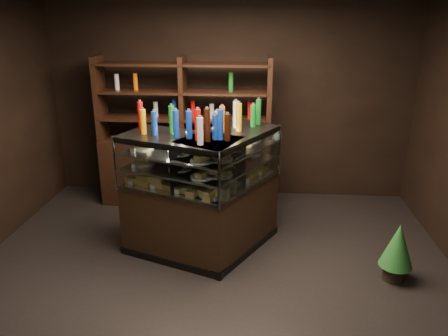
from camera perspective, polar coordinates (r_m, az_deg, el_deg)
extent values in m
plane|color=black|center=(4.34, -1.95, -15.77)|extent=(5.00, 5.00, 0.00)
cube|color=black|center=(6.11, 0.63, 10.07)|extent=(5.00, 0.02, 3.00)
cube|color=black|center=(4.86, 0.53, -6.22)|extent=(1.11, 1.34, 0.78)
cube|color=black|center=(5.03, 0.52, -9.84)|extent=(1.14, 1.38, 0.08)
cube|color=black|center=(4.54, 0.57, 4.23)|extent=(1.11, 1.34, 0.06)
cube|color=silver|center=(4.70, 0.55, -1.81)|extent=(1.04, 1.27, 0.02)
cube|color=silver|center=(4.64, 0.56, 0.31)|extent=(1.04, 1.27, 0.02)
cube|color=silver|center=(4.59, 0.56, 2.27)|extent=(1.04, 1.27, 0.02)
cube|color=white|center=(4.46, 3.88, 0.58)|extent=(0.59, 1.05, 0.55)
cylinder|color=silver|center=(4.97, 7.28, 2.45)|extent=(0.03, 0.03, 0.57)
cylinder|color=silver|center=(3.99, -0.60, -1.72)|extent=(0.03, 0.03, 0.57)
cube|color=black|center=(4.76, -5.49, -6.90)|extent=(1.33, 0.99, 0.78)
cube|color=black|center=(4.93, -5.36, -10.57)|extent=(1.37, 1.02, 0.08)
cube|color=black|center=(4.43, -5.87, 3.75)|extent=(1.33, 0.99, 0.06)
cube|color=silver|center=(4.60, -5.66, -2.42)|extent=(1.27, 0.92, 0.02)
cube|color=silver|center=(4.53, -5.73, -0.25)|extent=(1.27, 0.92, 0.02)
cube|color=silver|center=(4.48, -5.80, 1.74)|extent=(1.27, 0.92, 0.02)
cube|color=white|center=(4.26, -7.91, -0.48)|extent=(1.12, 0.43, 0.55)
cylinder|color=silver|center=(3.99, -0.60, -1.72)|extent=(0.03, 0.03, 0.57)
cylinder|color=silver|center=(4.61, -14.09, 0.66)|extent=(0.03, 0.03, 0.57)
cube|color=gold|center=(4.29, -2.83, -3.45)|extent=(0.17, 0.20, 0.06)
cube|color=gold|center=(4.40, -1.71, -2.84)|extent=(0.17, 0.20, 0.06)
cube|color=gold|center=(4.51, -0.64, -2.27)|extent=(0.17, 0.20, 0.06)
cube|color=gold|center=(4.62, 0.37, -1.72)|extent=(0.17, 0.20, 0.06)
cube|color=gold|center=(4.73, 1.34, -1.19)|extent=(0.17, 0.20, 0.06)
cube|color=gold|center=(4.84, 2.26, -0.69)|extent=(0.17, 0.20, 0.06)
cube|color=gold|center=(4.96, 3.13, -0.22)|extent=(0.17, 0.20, 0.06)
cube|color=gold|center=(5.08, 3.97, 0.24)|extent=(0.17, 0.20, 0.06)
cylinder|color=white|center=(4.28, -2.80, -1.13)|extent=(0.24, 0.24, 0.02)
cube|color=gold|center=(4.27, -2.81, -0.70)|extent=(0.16, 0.19, 0.05)
cylinder|color=white|center=(4.63, 0.56, 0.52)|extent=(0.24, 0.24, 0.02)
cube|color=gold|center=(4.62, 0.56, 0.92)|extent=(0.16, 0.19, 0.05)
cylinder|color=white|center=(5.00, 3.44, 1.92)|extent=(0.24, 0.24, 0.02)
cube|color=gold|center=(4.99, 3.45, 2.30)|extent=(0.16, 0.19, 0.05)
cylinder|color=white|center=(4.23, -2.84, 0.97)|extent=(0.24, 0.24, 0.02)
cube|color=gold|center=(4.22, -2.85, 1.42)|extent=(0.16, 0.19, 0.05)
cylinder|color=white|center=(4.58, 0.56, 2.48)|extent=(0.24, 0.24, 0.02)
cube|color=gold|center=(4.57, 0.57, 2.89)|extent=(0.16, 0.19, 0.05)
cylinder|color=white|center=(4.95, 3.48, 3.75)|extent=(0.24, 0.24, 0.02)
cube|color=gold|center=(4.94, 3.49, 4.14)|extent=(0.16, 0.19, 0.05)
cube|color=gold|center=(4.83, -10.98, -1.12)|extent=(0.20, 0.15, 0.06)
cube|color=gold|center=(4.75, -9.58, -1.39)|extent=(0.20, 0.15, 0.06)
cube|color=gold|center=(4.67, -8.13, -1.67)|extent=(0.20, 0.15, 0.06)
cube|color=gold|center=(4.60, -6.63, -1.95)|extent=(0.20, 0.15, 0.06)
cube|color=gold|center=(4.53, -5.08, -2.25)|extent=(0.20, 0.15, 0.06)
cube|color=gold|center=(4.46, -3.49, -2.55)|extent=(0.20, 0.15, 0.06)
cube|color=gold|center=(4.40, -1.85, -2.86)|extent=(0.20, 0.15, 0.06)
cube|color=gold|center=(4.34, -0.15, -3.17)|extent=(0.20, 0.15, 0.06)
cylinder|color=white|center=(4.77, -10.43, 0.75)|extent=(0.24, 0.24, 0.02)
cube|color=gold|center=(4.76, -10.46, 1.14)|extent=(0.19, 0.14, 0.05)
cylinder|color=white|center=(4.53, -5.74, -0.05)|extent=(0.24, 0.24, 0.02)
cube|color=gold|center=(4.52, -5.75, 0.37)|extent=(0.19, 0.14, 0.05)
cylinder|color=white|center=(4.32, -0.56, -0.92)|extent=(0.24, 0.24, 0.02)
cube|color=gold|center=(4.31, -0.56, -0.49)|extent=(0.19, 0.14, 0.05)
cylinder|color=white|center=(4.72, -10.56, 2.65)|extent=(0.24, 0.24, 0.02)
cube|color=gold|center=(4.71, -10.58, 3.06)|extent=(0.19, 0.14, 0.05)
cylinder|color=white|center=(4.47, -5.81, 1.96)|extent=(0.24, 0.24, 0.02)
cube|color=gold|center=(4.46, -5.83, 2.38)|extent=(0.19, 0.14, 0.05)
cylinder|color=white|center=(4.27, -0.56, 1.17)|extent=(0.24, 0.24, 0.02)
cube|color=gold|center=(4.25, -0.57, 1.61)|extent=(0.19, 0.14, 0.05)
cylinder|color=#D8590A|center=(4.10, -3.32, 4.98)|extent=(0.06, 0.06, 0.28)
cylinder|color=silver|center=(4.07, -3.36, 7.02)|extent=(0.03, 0.03, 0.02)
cylinder|color=#B20C0A|center=(4.20, -2.28, 5.34)|extent=(0.06, 0.06, 0.28)
cylinder|color=silver|center=(4.16, -2.30, 7.34)|extent=(0.03, 0.03, 0.02)
cylinder|color=#147223|center=(4.30, -1.28, 5.68)|extent=(0.06, 0.06, 0.28)
cylinder|color=silver|center=(4.26, -1.30, 7.64)|extent=(0.03, 0.03, 0.02)
cylinder|color=black|center=(4.40, -0.33, 6.01)|extent=(0.06, 0.06, 0.28)
cylinder|color=silver|center=(4.36, -0.33, 7.92)|extent=(0.03, 0.03, 0.02)
cylinder|color=silver|center=(4.50, 0.58, 6.32)|extent=(0.06, 0.06, 0.28)
cylinder|color=silver|center=(4.47, 0.58, 8.19)|extent=(0.03, 0.03, 0.02)
cylinder|color=#0F38B2|center=(4.60, 1.45, 6.61)|extent=(0.06, 0.06, 0.28)
cylinder|color=silver|center=(4.57, 1.46, 8.45)|extent=(0.03, 0.03, 0.02)
cylinder|color=yellow|center=(4.71, 2.28, 6.90)|extent=(0.06, 0.06, 0.28)
cylinder|color=silver|center=(4.68, 2.30, 8.69)|extent=(0.03, 0.03, 0.02)
cylinder|color=#D8590A|center=(4.81, 3.08, 7.16)|extent=(0.06, 0.06, 0.28)
cylinder|color=silver|center=(4.78, 3.11, 8.92)|extent=(0.03, 0.03, 0.02)
cylinder|color=#B20C0A|center=(4.92, 3.84, 7.42)|extent=(0.06, 0.06, 0.28)
cylinder|color=silver|center=(4.89, 3.88, 9.14)|extent=(0.03, 0.03, 0.02)
cylinder|color=#D8590A|center=(4.67, -11.27, 6.43)|extent=(0.06, 0.06, 0.28)
cylinder|color=silver|center=(4.64, -11.40, 8.23)|extent=(0.03, 0.03, 0.02)
cylinder|color=#B20C0A|center=(4.59, -10.00, 6.30)|extent=(0.06, 0.06, 0.28)
cylinder|color=silver|center=(4.56, -10.11, 8.14)|extent=(0.03, 0.03, 0.02)
cylinder|color=#147223|center=(4.52, -8.69, 6.17)|extent=(0.06, 0.06, 0.28)
cylinder|color=silver|center=(4.49, -8.79, 8.03)|extent=(0.03, 0.03, 0.02)
cylinder|color=black|center=(4.46, -7.34, 6.03)|extent=(0.06, 0.06, 0.28)
cylinder|color=silver|center=(4.42, -7.43, 7.92)|extent=(0.03, 0.03, 0.02)
cylinder|color=silver|center=(4.39, -5.95, 5.88)|extent=(0.06, 0.06, 0.28)
cylinder|color=silver|center=(4.36, -6.02, 7.80)|extent=(0.03, 0.03, 0.02)
cylinder|color=#0F38B2|center=(4.33, -4.52, 5.73)|extent=(0.06, 0.06, 0.28)
cylinder|color=silver|center=(4.29, -4.57, 7.67)|extent=(0.03, 0.03, 0.02)
cylinder|color=yellow|center=(4.27, -3.05, 5.56)|extent=(0.06, 0.06, 0.28)
cylinder|color=silver|center=(4.23, -3.08, 7.53)|extent=(0.03, 0.03, 0.02)
cylinder|color=#D8590A|center=(4.21, -1.53, 5.39)|extent=(0.06, 0.06, 0.28)
cylinder|color=silver|center=(4.18, -1.55, 7.39)|extent=(0.03, 0.03, 0.02)
cylinder|color=#B20C0A|center=(4.16, 0.02, 5.21)|extent=(0.06, 0.06, 0.28)
cylinder|color=silver|center=(4.12, 0.02, 7.23)|extent=(0.03, 0.03, 0.02)
cylinder|color=black|center=(4.76, 21.29, -12.57)|extent=(0.21, 0.21, 0.16)
cone|color=#185423|center=(4.61, 21.76, -9.35)|extent=(0.32, 0.32, 0.45)
cone|color=#185423|center=(4.55, 21.99, -7.71)|extent=(0.25, 0.25, 0.31)
cube|color=black|center=(6.01, -5.04, -0.53)|extent=(2.28, 0.42, 0.90)
cube|color=black|center=(6.04, -15.87, 8.74)|extent=(0.06, 0.38, 1.10)
cube|color=black|center=(5.75, -5.34, 8.87)|extent=(0.06, 0.38, 1.10)
cube|color=black|center=(5.66, 5.90, 8.70)|extent=(0.06, 0.38, 1.10)
cube|color=black|center=(5.80, -5.26, 6.45)|extent=(2.23, 0.38, 0.03)
cube|color=black|center=(5.73, -5.37, 9.86)|extent=(2.23, 0.38, 0.03)
cube|color=black|center=(5.68, -5.48, 13.34)|extent=(2.23, 0.38, 0.03)
cylinder|color=#D8590A|center=(5.98, -13.56, 7.62)|extent=(0.06, 0.06, 0.22)
cylinder|color=#B20C0A|center=(5.91, -11.26, 7.64)|extent=(0.06, 0.06, 0.22)
cylinder|color=#147223|center=(5.85, -8.91, 7.66)|extent=(0.06, 0.06, 0.22)
cylinder|color=black|center=(5.80, -6.51, 7.66)|extent=(0.06, 0.06, 0.22)
cylinder|color=silver|center=(5.75, -4.08, 7.65)|extent=(0.06, 0.06, 0.22)
cylinder|color=#0F38B2|center=(5.72, -1.61, 7.62)|extent=(0.06, 0.06, 0.22)
cylinder|color=yellow|center=(5.70, 0.88, 7.58)|extent=(0.06, 0.06, 0.22)
cylinder|color=#D8590A|center=(5.69, 3.39, 7.53)|extent=(0.06, 0.06, 0.22)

